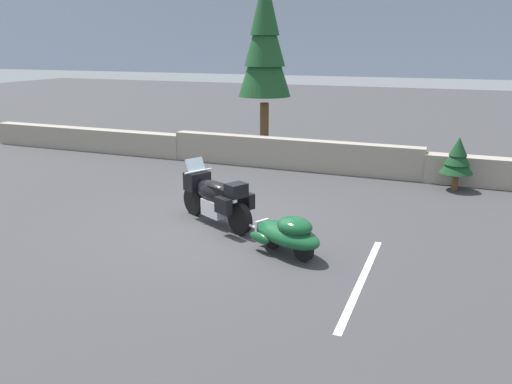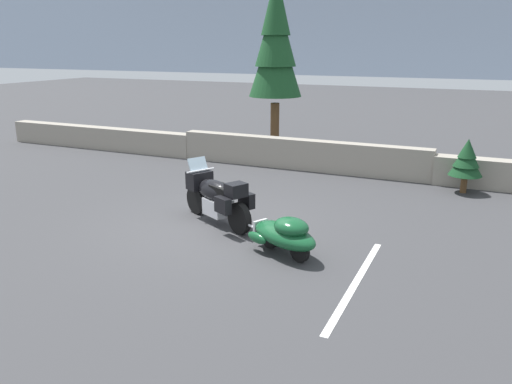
{
  "view_description": "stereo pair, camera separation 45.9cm",
  "coord_description": "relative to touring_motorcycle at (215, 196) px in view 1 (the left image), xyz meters",
  "views": [
    {
      "loc": [
        4.73,
        -9.25,
        3.73
      ],
      "look_at": [
        1.05,
        0.0,
        0.85
      ],
      "focal_mm": 35.58,
      "sensor_mm": 36.0,
      "label": 1
    },
    {
      "loc": [
        5.16,
        -9.07,
        3.73
      ],
      "look_at": [
        1.05,
        0.0,
        0.85
      ],
      "focal_mm": 35.58,
      "sensor_mm": 36.0,
      "label": 2
    }
  ],
  "objects": [
    {
      "name": "ground_plane",
      "position": [
        -0.05,
        -0.12,
        -0.62
      ],
      "size": [
        80.0,
        80.0,
        0.0
      ],
      "primitive_type": "plane",
      "color": "#38383A"
    },
    {
      "name": "pine_sapling_near",
      "position": [
        4.78,
        4.78,
        0.28
      ],
      "size": [
        0.86,
        0.86,
        1.44
      ],
      "color": "brown",
      "rests_on": "ground"
    },
    {
      "name": "car_shaped_trailer",
      "position": [
        1.99,
        -1.03,
        -0.21
      ],
      "size": [
        2.12,
        1.34,
        0.76
      ],
      "color": "black",
      "rests_on": "ground"
    },
    {
      "name": "pine_tree_tall",
      "position": [
        -1.73,
        7.53,
        3.25
      ],
      "size": [
        1.84,
        1.84,
        6.19
      ],
      "color": "brown",
      "rests_on": "ground"
    },
    {
      "name": "parking_stripe_marker",
      "position": [
        3.48,
        -1.62,
        -0.62
      ],
      "size": [
        0.12,
        3.6,
        0.01
      ],
      "primitive_type": "cube",
      "color": "silver",
      "rests_on": "ground"
    },
    {
      "name": "distant_ridgeline",
      "position": [
        -0.05,
        95.5,
        7.38
      ],
      "size": [
        240.0,
        80.0,
        16.0
      ],
      "primitive_type": "cube",
      "color": "#99A8BF",
      "rests_on": "ground"
    },
    {
      "name": "stone_guard_wall",
      "position": [
        0.07,
        5.5,
        -0.2
      ],
      "size": [
        24.0,
        0.56,
        0.94
      ],
      "color": "gray",
      "rests_on": "ground"
    },
    {
      "name": "touring_motorcycle",
      "position": [
        0.0,
        0.0,
        0.0
      ],
      "size": [
        2.11,
        1.37,
        1.33
      ],
      "color": "black",
      "rests_on": "ground"
    }
  ]
}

